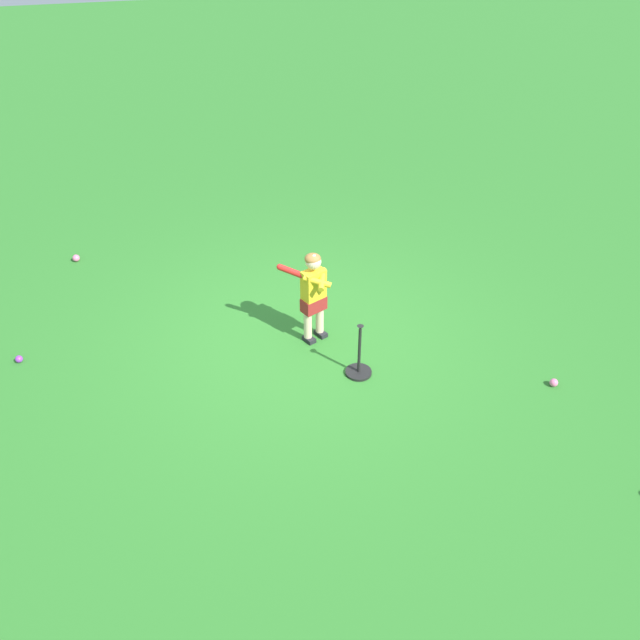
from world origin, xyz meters
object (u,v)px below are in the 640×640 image
Objects in this scene: child_batter at (313,289)px; play_ball_far_right at (19,359)px; play_ball_behind_batter at (76,258)px; play_ball_by_bucket at (554,383)px; batting_tee at (359,366)px.

play_ball_far_right is (3.19, -0.31, -0.61)m from child_batter.
child_batter is 3.65m from play_ball_behind_batter.
batting_tee reaches higher than play_ball_by_bucket.
play_ball_far_right is at bearing -17.39° from play_ball_by_bucket.
play_ball_behind_batter is at bearing -45.89° from batting_tee.
batting_tee is at bearing 163.58° from play_ball_far_right.
child_batter reaches higher than batting_tee.
child_batter is 2.69m from play_ball_by_bucket.
play_ball_by_bucket is at bearing 162.61° from play_ball_far_right.
play_ball_far_right is 0.86× the size of play_ball_behind_batter.
play_ball_far_right is 3.66m from batting_tee.
child_batter is at bearing -31.88° from play_ball_by_bucket.
batting_tee is (-0.32, 0.72, -0.55)m from child_batter.
child_batter is at bearing -65.87° from batting_tee.
batting_tee is (-3.51, 1.03, 0.06)m from play_ball_far_right.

